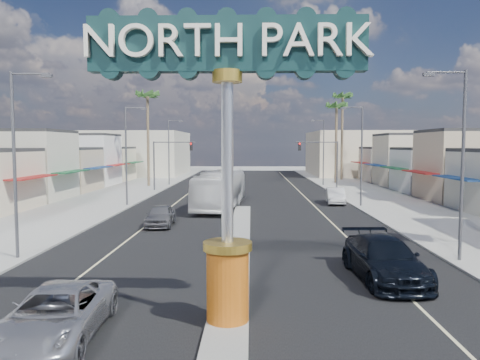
{
  "coord_description": "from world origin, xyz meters",
  "views": [
    {
      "loc": [
        0.72,
        -12.05,
        5.55
      ],
      "look_at": [
        0.16,
        11.5,
        3.79
      ],
      "focal_mm": 35.0,
      "sensor_mm": 36.0,
      "label": 1
    }
  ],
  "objects_px": {
    "traffic_signal_right": "(322,156)",
    "streetlight_r_near": "(459,155)",
    "car_parked_left": "(160,215)",
    "gateway_sign": "(227,132)",
    "car_parked_right": "(335,196)",
    "city_bus": "(220,190)",
    "traffic_signal_left": "(169,156)",
    "streetlight_l_near": "(18,155)",
    "suv_right": "(384,259)",
    "streetlight_r_far": "(322,149)",
    "palm_right_mid": "(337,110)",
    "palm_right_far": "(343,101)",
    "palm_left_far": "(148,100)",
    "streetlight_l_far": "(170,149)",
    "streetlight_r_mid": "(360,151)",
    "streetlight_l_mid": "(128,150)",
    "suv_left": "(56,315)"
  },
  "relations": [
    {
      "from": "traffic_signal_right",
      "to": "streetlight_r_near",
      "type": "relative_size",
      "value": 0.67
    },
    {
      "from": "car_parked_left",
      "to": "gateway_sign",
      "type": "bearing_deg",
      "value": -74.7
    },
    {
      "from": "car_parked_right",
      "to": "city_bus",
      "type": "distance_m",
      "value": 11.29
    },
    {
      "from": "traffic_signal_left",
      "to": "streetlight_l_near",
      "type": "relative_size",
      "value": 0.67
    },
    {
      "from": "suv_right",
      "to": "streetlight_r_far",
      "type": "bearing_deg",
      "value": 81.38
    },
    {
      "from": "streetlight_r_near",
      "to": "car_parked_right",
      "type": "relative_size",
      "value": 1.98
    },
    {
      "from": "streetlight_r_far",
      "to": "suv_right",
      "type": "bearing_deg",
      "value": -95.37
    },
    {
      "from": "streetlight_r_far",
      "to": "car_parked_left",
      "type": "bearing_deg",
      "value": -116.17
    },
    {
      "from": "traffic_signal_left",
      "to": "streetlight_r_far",
      "type": "distance_m",
      "value": 21.2
    },
    {
      "from": "traffic_signal_right",
      "to": "palm_right_mid",
      "type": "bearing_deg",
      "value": 72.37
    },
    {
      "from": "traffic_signal_right",
      "to": "car_parked_right",
      "type": "relative_size",
      "value": 1.32
    },
    {
      "from": "traffic_signal_left",
      "to": "streetlight_l_near",
      "type": "height_order",
      "value": "streetlight_l_near"
    },
    {
      "from": "car_parked_left",
      "to": "traffic_signal_left",
      "type": "bearing_deg",
      "value": 96.54
    },
    {
      "from": "palm_right_far",
      "to": "palm_left_far",
      "type": "bearing_deg",
      "value": -156.8
    },
    {
      "from": "streetlight_l_far",
      "to": "streetlight_r_mid",
      "type": "height_order",
      "value": "same"
    },
    {
      "from": "traffic_signal_left",
      "to": "streetlight_l_mid",
      "type": "xyz_separation_m",
      "value": [
        -1.25,
        -13.99,
        0.79
      ]
    },
    {
      "from": "streetlight_r_far",
      "to": "city_bus",
      "type": "relative_size",
      "value": 0.76
    },
    {
      "from": "traffic_signal_left",
      "to": "suv_left",
      "type": "relative_size",
      "value": 1.13
    },
    {
      "from": "palm_right_mid",
      "to": "suv_left",
      "type": "bearing_deg",
      "value": -107.9
    },
    {
      "from": "streetlight_r_mid",
      "to": "car_parked_left",
      "type": "height_order",
      "value": "streetlight_r_mid"
    },
    {
      "from": "traffic_signal_left",
      "to": "streetlight_r_near",
      "type": "bearing_deg",
      "value": -60.01
    },
    {
      "from": "traffic_signal_left",
      "to": "palm_right_far",
      "type": "bearing_deg",
      "value": 36.67
    },
    {
      "from": "palm_right_far",
      "to": "car_parked_left",
      "type": "xyz_separation_m",
      "value": [
        -20.5,
        -42.42,
        -11.65
      ]
    },
    {
      "from": "gateway_sign",
      "to": "streetlight_r_near",
      "type": "bearing_deg",
      "value": 37.55
    },
    {
      "from": "city_bus",
      "to": "streetlight_l_mid",
      "type": "bearing_deg",
      "value": 178.55
    },
    {
      "from": "palm_left_far",
      "to": "city_bus",
      "type": "height_order",
      "value": "palm_left_far"
    },
    {
      "from": "palm_left_far",
      "to": "suv_right",
      "type": "bearing_deg",
      "value": -65.9
    },
    {
      "from": "streetlight_r_near",
      "to": "palm_right_mid",
      "type": "xyz_separation_m",
      "value": [
        2.57,
        46.0,
        5.54
      ]
    },
    {
      "from": "palm_right_mid",
      "to": "suv_right",
      "type": "bearing_deg",
      "value": -97.9
    },
    {
      "from": "palm_left_far",
      "to": "city_bus",
      "type": "relative_size",
      "value": 1.11
    },
    {
      "from": "palm_left_far",
      "to": "palm_right_mid",
      "type": "bearing_deg",
      "value": 12.99
    },
    {
      "from": "palm_right_mid",
      "to": "car_parked_left",
      "type": "relative_size",
      "value": 2.79
    },
    {
      "from": "palm_left_far",
      "to": "city_bus",
      "type": "distance_m",
      "value": 25.86
    },
    {
      "from": "palm_right_mid",
      "to": "palm_right_far",
      "type": "bearing_deg",
      "value": 71.57
    },
    {
      "from": "suv_left",
      "to": "suv_right",
      "type": "height_order",
      "value": "suv_right"
    },
    {
      "from": "traffic_signal_left",
      "to": "city_bus",
      "type": "relative_size",
      "value": 0.51
    },
    {
      "from": "traffic_signal_left",
      "to": "streetlight_r_far",
      "type": "height_order",
      "value": "streetlight_r_far"
    },
    {
      "from": "streetlight_r_mid",
      "to": "suv_left",
      "type": "bearing_deg",
      "value": -117.58
    },
    {
      "from": "suv_left",
      "to": "city_bus",
      "type": "height_order",
      "value": "city_bus"
    },
    {
      "from": "streetlight_l_near",
      "to": "city_bus",
      "type": "height_order",
      "value": "streetlight_l_near"
    },
    {
      "from": "streetlight_l_far",
      "to": "suv_right",
      "type": "distance_m",
      "value": 48.11
    },
    {
      "from": "suv_right",
      "to": "streetlight_l_far",
      "type": "bearing_deg",
      "value": 107.07
    },
    {
      "from": "traffic_signal_right",
      "to": "palm_right_far",
      "type": "relative_size",
      "value": 0.43
    },
    {
      "from": "traffic_signal_left",
      "to": "traffic_signal_right",
      "type": "distance_m",
      "value": 18.37
    },
    {
      "from": "traffic_signal_right",
      "to": "palm_left_far",
      "type": "xyz_separation_m",
      "value": [
        -22.18,
        6.01,
        7.22
      ]
    },
    {
      "from": "streetlight_l_far",
      "to": "streetlight_r_far",
      "type": "distance_m",
      "value": 20.87
    },
    {
      "from": "traffic_signal_right",
      "to": "car_parked_right",
      "type": "height_order",
      "value": "traffic_signal_right"
    },
    {
      "from": "palm_right_mid",
      "to": "suv_right",
      "type": "xyz_separation_m",
      "value": [
        -6.79,
        -48.95,
        -9.73
      ]
    },
    {
      "from": "gateway_sign",
      "to": "streetlight_r_mid",
      "type": "height_order",
      "value": "gateway_sign"
    },
    {
      "from": "car_parked_right",
      "to": "suv_left",
      "type": "bearing_deg",
      "value": -107.77
    }
  ]
}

